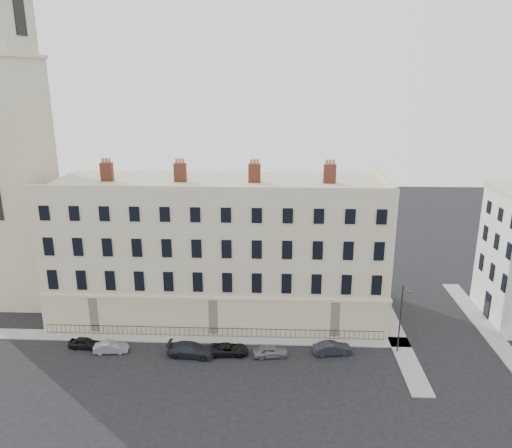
% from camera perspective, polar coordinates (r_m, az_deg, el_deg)
% --- Properties ---
extents(ground, '(160.00, 160.00, 0.00)m').
position_cam_1_polar(ground, '(48.15, 1.63, -16.09)').
color(ground, black).
rests_on(ground, ground).
extents(terrace, '(36.22, 12.22, 17.00)m').
position_cam_1_polar(terrace, '(56.02, -4.23, -2.72)').
color(terrace, beige).
rests_on(terrace, ground).
extents(church_tower, '(8.00, 8.13, 44.00)m').
position_cam_1_polar(church_tower, '(62.86, -26.80, 8.15)').
color(church_tower, beige).
rests_on(church_tower, ground).
extents(pavement_terrace, '(48.00, 2.00, 0.12)m').
position_cam_1_polar(pavement_terrace, '(53.42, -9.34, -12.68)').
color(pavement_terrace, gray).
rests_on(pavement_terrace, ground).
extents(pavement_east_return, '(2.00, 24.00, 0.12)m').
position_cam_1_polar(pavement_east_return, '(56.44, 15.35, -11.40)').
color(pavement_east_return, gray).
rests_on(pavement_east_return, ground).
extents(pavement_adjacent, '(2.00, 20.00, 0.12)m').
position_cam_1_polar(pavement_adjacent, '(61.12, 24.27, -10.09)').
color(pavement_adjacent, gray).
rests_on(pavement_adjacent, ground).
extents(railings, '(35.00, 0.04, 0.96)m').
position_cam_1_polar(railings, '(52.90, -4.93, -12.22)').
color(railings, black).
rests_on(railings, ground).
extents(car_a, '(3.30, 1.52, 1.09)m').
position_cam_1_polar(car_a, '(53.60, -18.94, -12.74)').
color(car_a, black).
rests_on(car_a, ground).
extents(car_b, '(3.41, 1.51, 1.09)m').
position_cam_1_polar(car_b, '(52.09, -16.24, -13.38)').
color(car_b, gray).
rests_on(car_b, ground).
extents(car_c, '(4.75, 2.26, 1.34)m').
position_cam_1_polar(car_c, '(49.92, -7.43, -14.05)').
color(car_c, black).
rests_on(car_c, ground).
extents(car_d, '(3.97, 2.02, 1.07)m').
position_cam_1_polar(car_d, '(49.91, -3.14, -14.10)').
color(car_d, black).
rests_on(car_d, ground).
extents(car_e, '(3.50, 1.82, 1.14)m').
position_cam_1_polar(car_e, '(49.48, 1.64, -14.33)').
color(car_e, slate).
rests_on(car_e, ground).
extents(car_f, '(3.86, 1.89, 1.22)m').
position_cam_1_polar(car_f, '(50.38, 8.74, -13.88)').
color(car_f, black).
rests_on(car_f, ground).
extents(streetlamp, '(0.54, 1.51, 7.14)m').
position_cam_1_polar(streetlamp, '(50.33, 16.24, -10.09)').
color(streetlamp, '#2A2A2E').
rests_on(streetlamp, ground).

